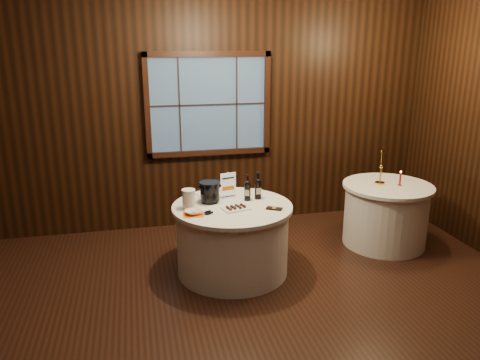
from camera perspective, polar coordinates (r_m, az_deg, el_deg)
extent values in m
plane|color=black|center=(4.43, 1.92, -16.84)|extent=(6.00, 6.00, 0.00)
cube|color=black|center=(6.22, -3.90, 7.84)|extent=(6.00, 0.02, 3.00)
cube|color=#3C577D|center=(6.17, -3.88, 9.18)|extent=(1.50, 0.01, 1.20)
cylinder|color=silver|center=(5.11, -0.93, -7.37)|extent=(1.20, 1.20, 0.73)
cylinder|color=silver|center=(4.97, -0.95, -3.31)|extent=(1.28, 1.28, 0.04)
cylinder|color=silver|center=(6.07, 17.29, -4.20)|extent=(1.00, 1.00, 0.73)
cylinder|color=silver|center=(5.95, 17.61, -0.73)|extent=(1.08, 1.08, 0.04)
cube|color=silver|center=(5.21, -1.50, -2.05)|extent=(0.17, 0.12, 0.02)
cube|color=silver|center=(5.16, -1.51, -0.50)|extent=(0.02, 0.02, 0.28)
cube|color=white|center=(5.15, -1.48, -0.54)|extent=(0.18, 0.05, 0.26)
cylinder|color=black|center=(5.08, 0.91, -1.46)|extent=(0.07, 0.07, 0.19)
sphere|color=black|center=(5.06, 0.91, -0.43)|extent=(0.07, 0.07, 0.07)
cylinder|color=black|center=(5.04, 0.91, 0.14)|extent=(0.03, 0.03, 0.09)
cylinder|color=black|center=(5.03, 0.92, 0.61)|extent=(0.03, 0.03, 0.02)
cube|color=beige|center=(5.05, 1.00, -1.59)|extent=(0.05, 0.02, 0.07)
cylinder|color=black|center=(5.14, 2.21, -1.26)|extent=(0.07, 0.07, 0.20)
sphere|color=black|center=(5.11, 2.22, -0.20)|extent=(0.07, 0.07, 0.07)
cylinder|color=black|center=(5.09, 2.23, 0.38)|extent=(0.03, 0.03, 0.09)
cylinder|color=black|center=(5.08, 2.24, 0.86)|extent=(0.03, 0.03, 0.02)
cube|color=beige|center=(5.10, 2.32, -1.38)|extent=(0.05, 0.00, 0.07)
cylinder|color=black|center=(5.06, -3.67, -2.57)|extent=(0.16, 0.16, 0.03)
cylinder|color=black|center=(5.02, -3.70, -1.45)|extent=(0.21, 0.21, 0.18)
cylinder|color=black|center=(5.00, -3.72, -0.37)|extent=(0.22, 0.22, 0.02)
cube|color=white|center=(4.84, -0.49, -3.51)|extent=(0.31, 0.24, 0.02)
cube|color=black|center=(4.86, 4.20, -3.49)|extent=(0.18, 0.16, 0.01)
cylinder|color=#342513|center=(4.70, -4.60, -4.04)|extent=(0.06, 0.02, 0.03)
cylinder|color=silver|center=(4.87, -6.28, -2.37)|extent=(0.13, 0.13, 0.19)
cylinder|color=silver|center=(4.84, -6.32, -1.24)|extent=(0.14, 0.14, 0.01)
torus|color=silver|center=(4.88, -5.50, -2.21)|extent=(0.10, 0.02, 0.10)
cube|color=#FC6115|center=(4.73, -5.72, -4.16)|extent=(0.22, 0.22, 0.00)
imported|color=white|center=(4.72, -5.73, -3.92)|extent=(0.19, 0.19, 0.04)
cylinder|color=gold|center=(5.94, 16.67, -0.35)|extent=(0.12, 0.12, 0.02)
cylinder|color=gold|center=(5.89, 16.83, 1.49)|extent=(0.03, 0.03, 0.37)
cylinder|color=gold|center=(5.84, 16.99, 3.41)|extent=(0.06, 0.06, 0.03)
cylinder|color=gold|center=(5.93, 18.88, -0.63)|extent=(0.05, 0.05, 0.01)
cylinder|color=#9E0E0C|center=(5.91, 18.95, 0.13)|extent=(0.02, 0.02, 0.15)
sphere|color=#FFB23F|center=(5.89, 19.03, 0.95)|extent=(0.02, 0.02, 0.02)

